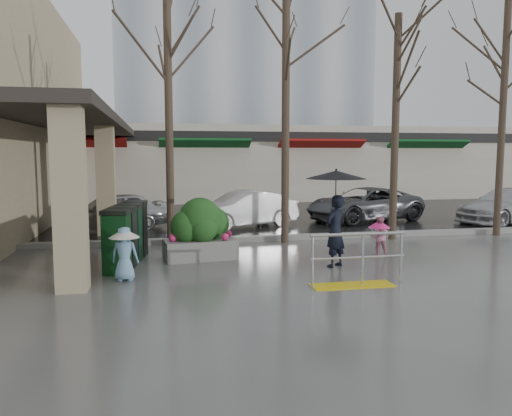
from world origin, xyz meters
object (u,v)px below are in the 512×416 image
object	(u,v)px
tree_east	(506,58)
car_a	(111,211)
child_blue	(125,249)
woman	(336,204)
child_pink	(379,234)
tree_west	(168,56)
car_d	(508,205)
tree_mideast	(397,72)
car_b	(244,209)
tree_midwest	(286,54)
news_boxes	(127,234)
handrail	(355,266)
planter	(200,230)
car_c	(364,204)

from	to	relation	value
tree_east	car_a	bearing A→B (deg)	164.17
tree_east	child_blue	distance (m)	12.49
woman	child_pink	size ratio (longest dim) A/B	2.22
woman	tree_west	bearing A→B (deg)	-76.44
child_pink	car_a	xyz separation A→B (m)	(-6.86, 5.66, 0.06)
child_blue	car_d	bearing A→B (deg)	-142.12
tree_mideast	car_d	xyz separation A→B (m)	(5.84, 2.52, -4.23)
tree_west	car_b	bearing A→B (deg)	50.97
tree_midwest	news_boxes	xyz separation A→B (m)	(-4.25, -1.98, -4.55)
tree_west	tree_east	size ratio (longest dim) A/B	0.94
handrail	woman	xyz separation A→B (m)	(0.17, 1.62, 1.03)
handrail	tree_midwest	bearing A→B (deg)	91.91
tree_midwest	child_pink	bearing A→B (deg)	-51.94
news_boxes	car_a	bearing A→B (deg)	107.79
planter	tree_mideast	bearing A→B (deg)	16.65
handrail	news_boxes	world-z (taller)	news_boxes
car_c	planter	bearing A→B (deg)	-65.67
planter	car_a	distance (m)	5.69
tree_west	tree_mideast	size ratio (longest dim) A/B	1.05
handrail	car_b	xyz separation A→B (m)	(-0.82, 7.94, 0.25)
car_a	child_pink	bearing A→B (deg)	32.04
handrail	car_b	bearing A→B (deg)	95.88
child_pink	car_a	bearing A→B (deg)	-25.35
planter	car_a	world-z (taller)	planter
news_boxes	tree_midwest	bearing A→B (deg)	34.13
tree_mideast	woman	bearing A→B (deg)	-133.00
tree_west	planter	bearing A→B (deg)	-69.51
tree_midwest	child_blue	size ratio (longest dim) A/B	6.40
tree_west	planter	world-z (taller)	tree_west
tree_east	handrail	bearing A→B (deg)	-144.14
child_blue	car_d	world-z (taller)	car_d
planter	car_c	bearing A→B (deg)	40.52
tree_east	child_pink	distance (m)	7.31
tree_east	car_a	xyz separation A→B (m)	(-11.86, 3.36, -4.75)
news_boxes	car_a	size ratio (longest dim) A/B	0.67
tree_east	planter	world-z (taller)	tree_east
car_b	tree_midwest	bearing A→B (deg)	-9.42
woman	car_a	distance (m)	8.51
handrail	tree_west	xyz separation A→B (m)	(-3.36, 4.80, 4.71)
child_pink	car_b	size ratio (longest dim) A/B	0.26
tree_mideast	car_a	distance (m)	9.95
woman	planter	size ratio (longest dim) A/B	1.22
planter	car_d	size ratio (longest dim) A/B	0.41
tree_midwest	car_b	distance (m)	5.61
tree_west	car_a	world-z (taller)	tree_west
car_b	child_pink	bearing A→B (deg)	3.08
planter	tree_east	bearing A→B (deg)	10.59
tree_mideast	car_d	bearing A→B (deg)	23.37
child_pink	tree_west	bearing A→B (deg)	-10.49
tree_east	news_boxes	distance (m)	12.17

